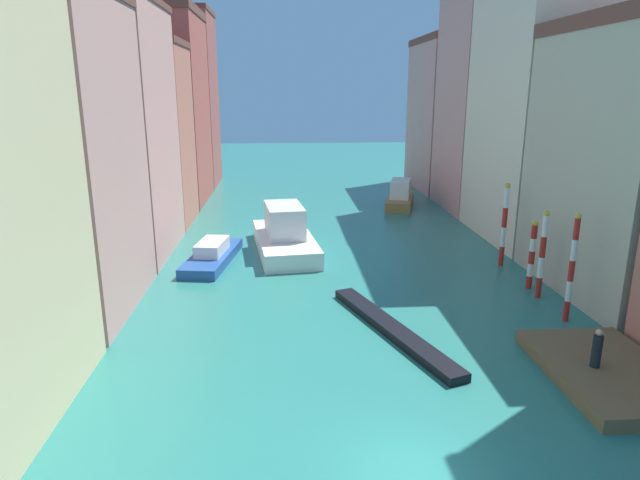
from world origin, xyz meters
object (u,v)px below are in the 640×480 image
(mooring_pole_3, at_px, (504,224))
(vaporetto_white, at_px, (285,235))
(gondola_black, at_px, (392,329))
(mooring_pole_0, at_px, (572,267))
(mooring_pole_1, at_px, (542,254))
(person_on_dock, at_px, (597,349))
(motorboat_1, at_px, (400,196))
(motorboat_0, at_px, (212,255))
(waterfront_dock, at_px, (609,372))
(mooring_pole_2, at_px, (532,254))

(mooring_pole_3, bearing_deg, vaporetto_white, 163.25)
(gondola_black, bearing_deg, mooring_pole_0, 5.25)
(mooring_pole_1, xyz_separation_m, mooring_pole_3, (0.14, 5.49, 0.25))
(person_on_dock, height_order, mooring_pole_3, mooring_pole_3)
(motorboat_1, bearing_deg, vaporetto_white, -127.27)
(person_on_dock, distance_m, motorboat_1, 32.36)
(mooring_pole_3, bearing_deg, motorboat_0, 174.09)
(vaporetto_white, distance_m, gondola_black, 14.24)
(mooring_pole_1, xyz_separation_m, vaporetto_white, (-13.32, 9.54, -1.29))
(vaporetto_white, xyz_separation_m, gondola_black, (4.75, -13.39, -0.93))
(person_on_dock, bearing_deg, vaporetto_white, 122.76)
(person_on_dock, xyz_separation_m, mooring_pole_3, (1.88, 13.95, 1.42))
(waterfront_dock, xyz_separation_m, mooring_pole_0, (1.09, 5.40, 2.40))
(mooring_pole_3, bearing_deg, mooring_pole_1, -91.50)
(mooring_pole_0, xyz_separation_m, motorboat_0, (-17.87, 10.43, -2.17))
(gondola_black, xyz_separation_m, motorboat_0, (-9.36, 11.21, 0.30))
(vaporetto_white, bearing_deg, mooring_pole_3, -16.75)
(vaporetto_white, height_order, gondola_black, vaporetto_white)
(person_on_dock, xyz_separation_m, motorboat_1, (-0.66, 32.35, -0.27))
(mooring_pole_3, bearing_deg, person_on_dock, -97.67)
(mooring_pole_0, height_order, vaporetto_white, mooring_pole_0)
(mooring_pole_1, distance_m, mooring_pole_3, 5.49)
(mooring_pole_0, xyz_separation_m, mooring_pole_2, (0.17, 4.44, -0.68))
(mooring_pole_3, relative_size, motorboat_1, 0.71)
(motorboat_0, bearing_deg, gondola_black, -50.15)
(waterfront_dock, height_order, mooring_pole_2, mooring_pole_2)
(mooring_pole_1, relative_size, mooring_pole_3, 0.90)
(vaporetto_white, distance_m, motorboat_1, 18.04)
(vaporetto_white, bearing_deg, mooring_pole_2, -31.31)
(person_on_dock, bearing_deg, waterfront_dock, -1.13)
(waterfront_dock, bearing_deg, vaporetto_white, 124.04)
(mooring_pole_2, relative_size, vaporetto_white, 0.39)
(mooring_pole_3, relative_size, gondola_black, 0.53)
(vaporetto_white, bearing_deg, mooring_pole_0, -43.56)
(waterfront_dock, height_order, mooring_pole_0, mooring_pole_0)
(mooring_pole_3, height_order, vaporetto_white, mooring_pole_3)
(mooring_pole_2, distance_m, mooring_pole_3, 4.17)
(person_on_dock, distance_m, gondola_black, 8.31)
(mooring_pole_1, relative_size, motorboat_0, 0.62)
(waterfront_dock, distance_m, person_on_dock, 1.13)
(mooring_pole_1, relative_size, vaporetto_white, 0.47)
(mooring_pole_2, xyz_separation_m, motorboat_0, (-18.04, 5.99, -1.49))
(mooring_pole_0, bearing_deg, motorboat_0, 149.73)
(vaporetto_white, bearing_deg, waterfront_dock, -55.96)
(waterfront_dock, distance_m, gondola_black, 8.74)
(waterfront_dock, relative_size, mooring_pole_2, 1.76)
(motorboat_0, bearing_deg, person_on_dock, -44.34)
(mooring_pole_2, xyz_separation_m, gondola_black, (-8.68, -5.22, -1.79))
(mooring_pole_2, bearing_deg, waterfront_dock, -97.31)
(mooring_pole_1, xyz_separation_m, motorboat_0, (-17.92, 7.36, -1.91))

